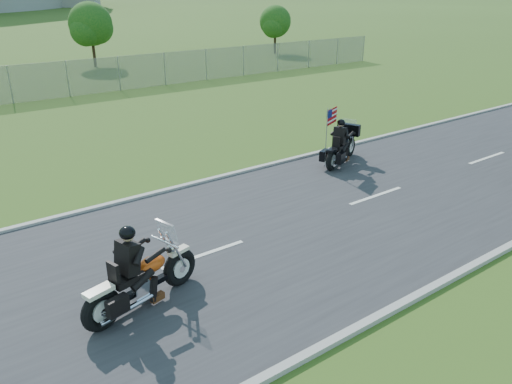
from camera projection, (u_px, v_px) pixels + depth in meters
ground at (271, 233)px, 12.86m from camera, size 420.00×420.00×0.00m
road at (271, 232)px, 12.85m from camera, size 120.00×8.00×0.04m
curb_north at (193, 184)px, 15.86m from camera, size 120.00×0.18×0.12m
curb_south at (396, 308)px, 9.82m from camera, size 120.00×0.18×0.12m
tree_fence_near at (91, 26)px, 37.39m from camera, size 3.52×3.28×4.75m
tree_fence_far at (275, 23)px, 44.70m from camera, size 3.08×2.87×4.20m
motorcycle_lead at (141, 281)px, 9.71m from camera, size 2.73×1.14×1.87m
motorcycle_follow at (341, 148)px, 17.60m from camera, size 2.35×1.31×2.07m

